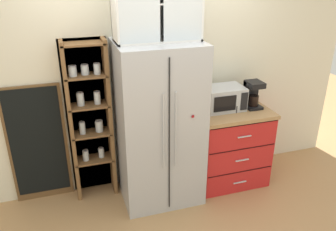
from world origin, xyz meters
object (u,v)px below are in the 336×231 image
object	(u,v)px
refrigerator	(159,124)
mug_navy	(232,106)
bottle_amber	(229,98)
mug_charcoal	(235,108)
microwave	(224,98)
coffee_maker	(252,94)
chalkboard_menu	(38,144)

from	to	relation	value
refrigerator	mug_navy	distance (m)	0.88
refrigerator	bottle_amber	size ratio (longest dim) A/B	6.86
mug_charcoal	mug_navy	xyz separation A→B (m)	(-0.00, 0.07, 0.00)
bottle_amber	refrigerator	bearing A→B (deg)	-172.39
microwave	coffee_maker	world-z (taller)	coffee_maker
chalkboard_menu	mug_charcoal	bearing A→B (deg)	-9.72
mug_charcoal	refrigerator	bearing A→B (deg)	177.99
mug_charcoal	chalkboard_menu	distance (m)	2.17
mug_charcoal	bottle_amber	distance (m)	0.16
mug_charcoal	microwave	bearing A→B (deg)	126.73
bottle_amber	chalkboard_menu	world-z (taller)	chalkboard_menu
microwave	mug_navy	world-z (taller)	microwave
refrigerator	chalkboard_menu	world-z (taller)	refrigerator
microwave	bottle_amber	world-z (taller)	microwave
mug_charcoal	chalkboard_menu	world-z (taller)	chalkboard_menu
mug_navy	chalkboard_menu	bearing A→B (deg)	172.12
microwave	coffee_maker	bearing A→B (deg)	-7.09
coffee_maker	mug_charcoal	world-z (taller)	coffee_maker
bottle_amber	chalkboard_menu	distance (m)	2.15
microwave	mug_navy	size ratio (longest dim) A/B	4.01
coffee_maker	chalkboard_menu	distance (m)	2.41
refrigerator	coffee_maker	size ratio (longest dim) A/B	5.63
bottle_amber	coffee_maker	bearing A→B (deg)	-15.14
microwave	mug_navy	xyz separation A→B (m)	(0.09, -0.05, -0.08)
refrigerator	coffee_maker	xyz separation A→B (m)	(1.12, 0.05, 0.20)
mug_navy	mug_charcoal	bearing A→B (deg)	-89.85
bottle_amber	chalkboard_menu	bearing A→B (deg)	174.17
microwave	coffee_maker	distance (m)	0.34
mug_navy	bottle_amber	xyz separation A→B (m)	(-0.00, 0.08, 0.06)
bottle_amber	chalkboard_menu	xyz separation A→B (m)	(-2.11, 0.22, -0.36)
refrigerator	coffee_maker	world-z (taller)	refrigerator
coffee_maker	mug_charcoal	bearing A→B (deg)	-162.30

